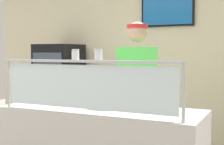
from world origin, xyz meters
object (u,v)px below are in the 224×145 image
object	(u,v)px
pizza_tray	(108,105)
pizza_server	(111,104)
parmesan_shaker	(75,55)
drink_fridge	(59,95)
pepper_flake_shaker	(98,55)
worker_figure	(137,95)

from	to	relation	value
pizza_tray	pizza_server	distance (m)	0.05
parmesan_shaker	pizza_tray	bearing A→B (deg)	71.44
drink_fridge	parmesan_shaker	bearing A→B (deg)	-52.16
pizza_server	pepper_flake_shaker	distance (m)	0.55
pizza_tray	drink_fridge	xyz separation A→B (m)	(-1.63, 1.60, -0.18)
pizza_server	pepper_flake_shaker	bearing A→B (deg)	-93.19
pepper_flake_shaker	worker_figure	size ratio (longest dim) A/B	0.05
pepper_flake_shaker	drink_fridge	xyz separation A→B (m)	(-1.73, 1.95, -0.64)
pizza_server	parmesan_shaker	bearing A→B (deg)	-127.83
drink_fridge	pizza_tray	bearing A→B (deg)	-44.42
parmesan_shaker	worker_figure	world-z (taller)	worker_figure
parmesan_shaker	worker_figure	xyz separation A→B (m)	(0.20, 0.88, -0.42)
pizza_tray	parmesan_shaker	size ratio (longest dim) A/B	4.66
pepper_flake_shaker	pizza_tray	bearing A→B (deg)	104.92
parmesan_shaker	drink_fridge	distance (m)	2.55
pizza_tray	drink_fridge	size ratio (longest dim) A/B	0.26
pizza_server	pepper_flake_shaker	size ratio (longest dim) A/B	3.10
pizza_tray	worker_figure	xyz separation A→B (m)	(0.08, 0.53, 0.04)
worker_figure	drink_fridge	world-z (taller)	worker_figure
pizza_tray	parmesan_shaker	world-z (taller)	parmesan_shaker
pizza_server	worker_figure	size ratio (longest dim) A/B	0.16
drink_fridge	pizza_server	bearing A→B (deg)	-44.05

